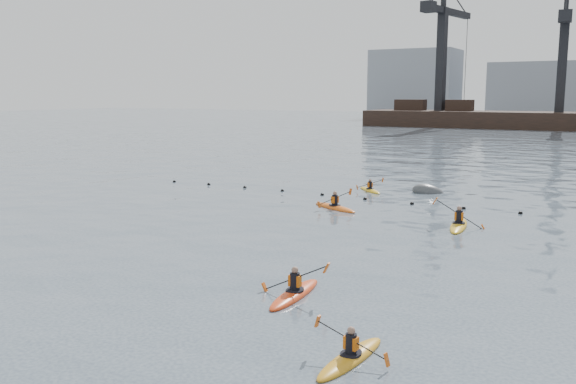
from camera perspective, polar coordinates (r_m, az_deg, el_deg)
name	(u,v)px	position (r m, az deg, el deg)	size (l,w,h in m)	color
ground	(124,326)	(17.90, -15.09, -12.01)	(400.00, 400.00, 0.00)	#3A4354
float_line	(389,201)	(37.03, 9.44, -0.83)	(33.24, 0.73, 0.24)	black
barge_pier	(557,119)	(122.46, 23.87, 6.28)	(72.00, 19.30, 29.50)	black
kayaker_0	(295,292)	(19.70, 0.64, -9.38)	(2.37, 3.42, 1.35)	red
kayaker_1	(351,356)	(15.34, 5.90, -15.05)	(2.04, 3.03, 1.05)	orange
kayaker_2	(335,207)	(34.35, 4.40, -1.38)	(3.43, 2.20, 1.18)	orange
kayaker_3	(459,225)	(30.69, 15.67, -2.96)	(2.56, 3.71, 1.54)	yellow
kayaker_5	(370,190)	(40.81, 7.67, 0.22)	(2.48, 2.41, 0.97)	gold
mooring_buoy	(428,193)	(40.87, 12.98, -0.05)	(2.10, 1.24, 1.05)	#3D4042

